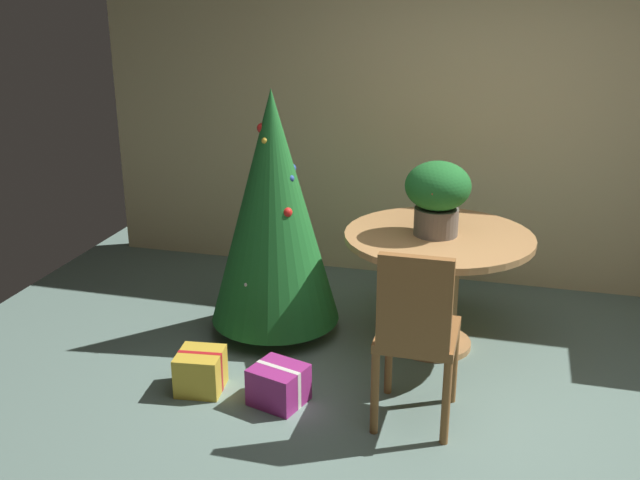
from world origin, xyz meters
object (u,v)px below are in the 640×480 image
at_px(gift_box_purple, 279,385).
at_px(flower_vase, 437,193).
at_px(wooden_chair_near, 416,330).
at_px(gift_box_gold, 201,371).
at_px(holiday_tree, 273,208).
at_px(round_dining_table, 437,270).

bearing_deg(gift_box_purple, flower_vase, 50.72).
height_order(wooden_chair_near, gift_box_gold, wooden_chair_near).
distance_m(flower_vase, gift_box_gold, 1.74).
relative_size(gift_box_purple, gift_box_gold, 1.18).
bearing_deg(holiday_tree, round_dining_table, 3.56).
xyz_separation_m(holiday_tree, gift_box_purple, (0.30, -0.84, -0.75)).
xyz_separation_m(round_dining_table, gift_box_purple, (-0.75, -0.90, -0.41)).
bearing_deg(flower_vase, holiday_tree, -177.14).
relative_size(wooden_chair_near, holiday_tree, 0.62).
relative_size(round_dining_table, wooden_chair_near, 1.16).
bearing_deg(flower_vase, gift_box_gold, -143.90).
xyz_separation_m(wooden_chair_near, holiday_tree, (-1.05, 0.87, 0.31)).
bearing_deg(wooden_chair_near, flower_vase, 91.37).
bearing_deg(gift_box_gold, round_dining_table, 36.04).
bearing_deg(wooden_chair_near, gift_box_gold, 178.08).
bearing_deg(flower_vase, round_dining_table, 32.16).
bearing_deg(gift_box_gold, holiday_tree, 77.80).
xyz_separation_m(wooden_chair_near, gift_box_gold, (-1.22, 0.04, -0.44)).
relative_size(round_dining_table, gift_box_gold, 4.06).
xyz_separation_m(flower_vase, holiday_tree, (-1.02, -0.05, -0.16)).
xyz_separation_m(flower_vase, gift_box_gold, (-1.20, -0.88, -0.91)).
height_order(round_dining_table, flower_vase, flower_vase).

